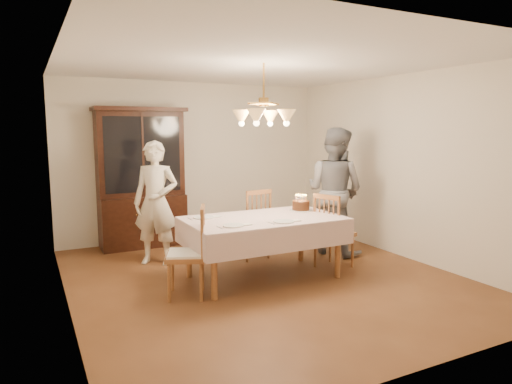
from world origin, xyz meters
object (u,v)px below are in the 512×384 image
dining_table (263,224)px  birthday_cake (301,206)px  china_hutch (141,180)px  chair_far_side (252,227)px  elderly_woman (156,203)px

dining_table → birthday_cake: 0.69m
birthday_cake → china_hutch: bearing=127.9°
dining_table → chair_far_side: (0.27, 0.85, -0.24)m
birthday_cake → dining_table: bearing=-164.7°
china_hutch → elderly_woman: 1.07m
elderly_woman → chair_far_side: bearing=19.1°
chair_far_side → elderly_woman: (-1.28, 0.35, 0.40)m
chair_far_side → elderly_woman: elderly_woman is taller
dining_table → birthday_cake: birthday_cake is taller
birthday_cake → elderly_woman: bearing=148.5°
dining_table → birthday_cake: bearing=15.3°
dining_table → chair_far_side: 0.93m
chair_far_side → elderly_woman: size_ratio=0.59×
chair_far_side → birthday_cake: size_ratio=3.33×
elderly_woman → birthday_cake: size_ratio=5.61×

